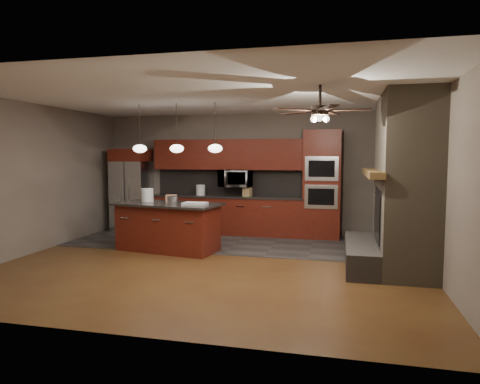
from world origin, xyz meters
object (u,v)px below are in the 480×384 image
(microwave, at_px, (235,178))
(paint_can, at_px, (172,200))
(kitchen_island, at_px, (168,227))
(oven_tower, at_px, (322,185))
(cardboard_box, at_px, (171,198))
(refrigerator, at_px, (132,190))
(counter_bucket, at_px, (201,190))
(white_bucket, at_px, (147,195))
(counter_box, at_px, (247,192))
(paint_tray, at_px, (195,204))

(microwave, bearing_deg, paint_can, -109.40)
(microwave, height_order, kitchen_island, microwave)
(oven_tower, bearing_deg, microwave, 178.34)
(paint_can, distance_m, cardboard_box, 0.40)
(oven_tower, distance_m, refrigerator, 4.54)
(counter_bucket, bearing_deg, refrigerator, -177.31)
(oven_tower, bearing_deg, white_bucket, -152.40)
(white_bucket, xyz_separation_m, counter_box, (1.66, 1.70, -0.05))
(refrigerator, distance_m, counter_bucket, 1.73)
(refrigerator, height_order, paint_can, refrigerator)
(paint_can, bearing_deg, refrigerator, 133.75)
(counter_box, bearing_deg, paint_tray, -88.73)
(refrigerator, bearing_deg, white_bucket, -54.15)
(oven_tower, height_order, paint_can, oven_tower)
(kitchen_island, height_order, counter_box, counter_box)
(microwave, distance_m, counter_bucket, 0.88)
(cardboard_box, xyz_separation_m, counter_bucket, (0.06, 1.65, 0.03))
(cardboard_box, xyz_separation_m, counter_box, (1.20, 1.60, 0.01))
(microwave, bearing_deg, cardboard_box, -117.82)
(microwave, xyz_separation_m, counter_bucket, (-0.83, -0.05, -0.28))
(paint_can, bearing_deg, microwave, 70.60)
(oven_tower, relative_size, paint_tray, 5.52)
(white_bucket, xyz_separation_m, paint_tray, (1.11, -0.32, -0.11))
(refrigerator, xyz_separation_m, white_bucket, (1.21, -1.67, 0.06))
(microwave, height_order, refrigerator, refrigerator)
(white_bucket, xyz_separation_m, paint_can, (0.63, -0.25, -0.06))
(white_bucket, distance_m, paint_tray, 1.16)
(kitchen_island, xyz_separation_m, paint_can, (0.13, -0.06, 0.52))
(paint_tray, bearing_deg, counter_bucket, 107.26)
(kitchen_island, height_order, paint_tray, paint_tray)
(microwave, height_order, counter_box, microwave)
(refrigerator, xyz_separation_m, counter_bucket, (1.73, 0.08, 0.03))
(oven_tower, height_order, kitchen_island, oven_tower)
(white_bucket, xyz_separation_m, cardboard_box, (0.46, 0.10, -0.06))
(microwave, distance_m, cardboard_box, 1.94)
(white_bucket, xyz_separation_m, counter_bucket, (0.53, 1.75, -0.03))
(paint_can, relative_size, paint_tray, 0.46)
(paint_can, bearing_deg, counter_bucket, 93.12)
(oven_tower, distance_m, paint_tray, 3.04)
(paint_tray, height_order, cardboard_box, cardboard_box)
(microwave, distance_m, kitchen_island, 2.32)
(oven_tower, distance_m, cardboard_box, 3.31)
(cardboard_box, bearing_deg, kitchen_island, -95.28)
(microwave, relative_size, paint_tray, 1.70)
(microwave, height_order, counter_bucket, microwave)
(white_bucket, relative_size, paint_can, 1.28)
(white_bucket, bearing_deg, cardboard_box, 12.58)
(kitchen_island, bearing_deg, refrigerator, 142.16)
(kitchen_island, xyz_separation_m, cardboard_box, (-0.05, 0.30, 0.52))
(microwave, height_order, cardboard_box, microwave)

